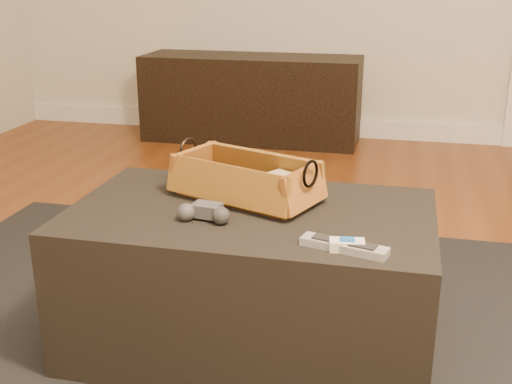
% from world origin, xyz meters
% --- Properties ---
extents(floor, '(5.00, 5.50, 0.01)m').
position_xyz_m(floor, '(0.00, 0.00, -0.01)').
color(floor, brown).
rests_on(floor, ground).
extents(baseboard, '(5.00, 0.04, 0.12)m').
position_xyz_m(baseboard, '(0.00, 2.73, 0.06)').
color(baseboard, white).
rests_on(baseboard, floor).
extents(media_cabinet, '(1.39, 0.45, 0.55)m').
position_xyz_m(media_cabinet, '(-0.78, 2.51, 0.27)').
color(media_cabinet, black).
rests_on(media_cabinet, floor).
extents(area_rug, '(2.60, 2.00, 0.01)m').
position_xyz_m(area_rug, '(-0.20, 0.05, 0.01)').
color(area_rug, black).
rests_on(area_rug, floor).
extents(ottoman, '(1.00, 0.60, 0.42)m').
position_xyz_m(ottoman, '(-0.20, 0.10, 0.22)').
color(ottoman, black).
rests_on(ottoman, area_rug).
extents(tv_remote, '(0.23, 0.11, 0.02)m').
position_xyz_m(tv_remote, '(-0.27, 0.18, 0.46)').
color(tv_remote, black).
rests_on(tv_remote, wicker_basket).
extents(cloth_bundle, '(0.14, 0.13, 0.06)m').
position_xyz_m(cloth_bundle, '(-0.12, 0.18, 0.48)').
color(cloth_bundle, tan).
rests_on(cloth_bundle, wicker_basket).
extents(wicker_basket, '(0.47, 0.36, 0.15)m').
position_xyz_m(wicker_basket, '(-0.24, 0.19, 0.48)').
color(wicker_basket, '#925621').
rests_on(wicker_basket, ottoman).
extents(game_controller, '(0.15, 0.09, 0.05)m').
position_xyz_m(game_controller, '(-0.30, -0.01, 0.46)').
color(game_controller, '#404043').
rests_on(game_controller, ottoman).
extents(silver_remote, '(0.22, 0.10, 0.02)m').
position_xyz_m(silver_remote, '(0.07, -0.11, 0.44)').
color(silver_remote, '#A7A8AE').
rests_on(silver_remote, ottoman).
extents(cream_gadget, '(0.09, 0.05, 0.03)m').
position_xyz_m(cream_gadget, '(0.08, -0.11, 0.45)').
color(cream_gadget, white).
rests_on(cream_gadget, ottoman).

